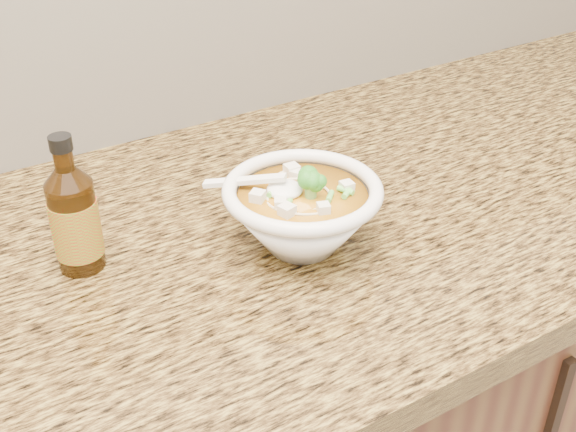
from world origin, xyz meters
TOP-DOWN VIEW (x-y plane):
  - counter_slab at (0.00, 1.68)m, footprint 4.00×0.68m
  - soup_bowl at (0.30, 1.60)m, footprint 0.19×0.19m
  - hot_sauce_bottle at (0.06, 1.70)m, footprint 0.07×0.07m

SIDE VIEW (x-z plane):
  - counter_slab at x=0.00m, z-range 0.86..0.90m
  - soup_bowl at x=0.30m, z-range 0.89..1.00m
  - hot_sauce_bottle at x=0.06m, z-range 0.88..1.05m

